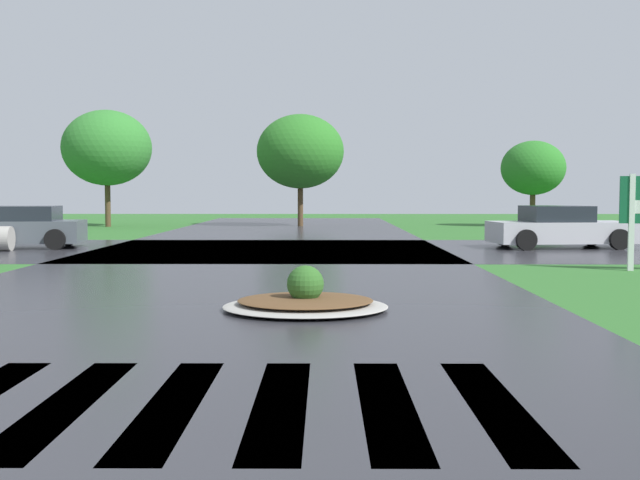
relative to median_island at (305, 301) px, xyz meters
name	(u,v)px	position (x,y,z in m)	size (l,w,h in m)	color
asphalt_roadway	(219,301)	(-1.43, 0.93, -0.13)	(10.76, 80.00, 0.01)	#2B2B30
asphalt_cross_road	(269,250)	(-1.43, 12.29, -0.13)	(90.00, 9.68, 0.01)	#2B2B30
crosswalk_stripes	(120,403)	(-1.43, -5.24, -0.13)	(6.75, 3.11, 0.01)	white
median_island	(305,301)	(0.00, 0.00, 0.00)	(2.50, 2.31, 0.68)	#9E9B93
car_blue_compact	(19,228)	(-9.42, 13.04, 0.50)	(4.20, 2.52, 1.33)	#4C545B
car_dark_suv	(559,228)	(7.75, 13.18, 0.49)	(4.52, 2.55, 1.34)	#B7B7BF
background_treeline	(134,153)	(-9.52, 28.56, 3.61)	(37.06, 5.29, 5.90)	#4C3823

